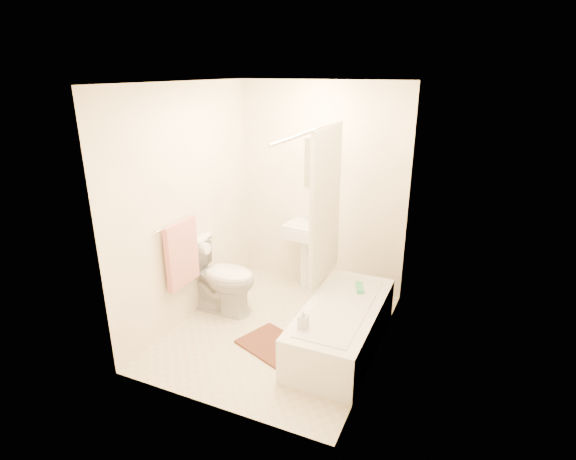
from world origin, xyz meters
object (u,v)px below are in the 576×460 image
at_px(toilet, 220,276).
at_px(sink, 306,253).
at_px(bathtub, 342,326).
at_px(bath_mat, 274,345).
at_px(soap_bottle, 303,319).

bearing_deg(toilet, sink, -35.89).
bearing_deg(sink, bathtub, -44.47).
bearing_deg(bathtub, bath_mat, -155.60).
height_order(bathtub, bath_mat, bathtub).
bearing_deg(toilet, soap_bottle, -116.99).
bearing_deg(bathtub, soap_bottle, -111.70).
height_order(toilet, soap_bottle, toilet).
height_order(toilet, bathtub, toilet).
height_order(toilet, sink, sink).
xyz_separation_m(toilet, bathtub, (1.42, -0.14, -0.19)).
relative_size(toilet, bathtub, 0.54).
height_order(sink, bathtub, sink).
bearing_deg(bathtub, sink, 127.31).
bearing_deg(toilet, bath_mat, -115.81).
distance_m(sink, soap_bottle, 1.62).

